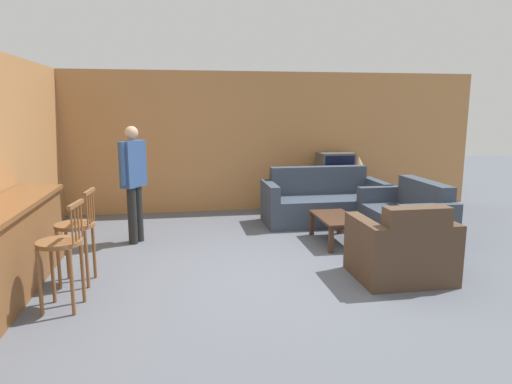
{
  "coord_description": "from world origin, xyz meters",
  "views": [
    {
      "loc": [
        -1.1,
        -4.91,
        1.93
      ],
      "look_at": [
        -0.13,
        0.87,
        0.85
      ],
      "focal_mm": 32.0,
      "sensor_mm": 36.0,
      "label": 1
    }
  ],
  "objects": [
    {
      "name": "bar_chair_near",
      "position": [
        -2.24,
        -0.48,
        0.59
      ],
      "size": [
        0.47,
        0.47,
        1.06
      ],
      "color": "brown",
      "rests_on": "ground_plane"
    },
    {
      "name": "table_lamp",
      "position": [
        2.26,
        3.27,
        0.9
      ],
      "size": [
        0.23,
        0.23,
        0.48
      ],
      "color": "brown",
      "rests_on": "tv_unit"
    },
    {
      "name": "bar_counter",
      "position": [
        -2.88,
        -0.12,
        0.48
      ],
      "size": [
        0.55,
        2.76,
        0.96
      ],
      "color": "brown",
      "rests_on": "ground_plane"
    },
    {
      "name": "tv_unit",
      "position": [
        1.8,
        3.27,
        0.28
      ],
      "size": [
        1.19,
        0.53,
        0.55
      ],
      "color": "#513823",
      "rests_on": "ground_plane"
    },
    {
      "name": "loveseat_right",
      "position": [
        2.17,
        1.16,
        0.32
      ],
      "size": [
        0.85,
        1.55,
        0.89
      ],
      "color": "#384251",
      "rests_on": "ground_plane"
    },
    {
      "name": "armchair_near",
      "position": [
        1.37,
        -0.28,
        0.33
      ],
      "size": [
        1.03,
        0.87,
        0.9
      ],
      "color": "#4C3828",
      "rests_on": "ground_plane"
    },
    {
      "name": "bar_chair_mid",
      "position": [
        -2.24,
        0.19,
        0.59
      ],
      "size": [
        0.45,
        0.45,
        1.06
      ],
      "color": "brown",
      "rests_on": "ground_plane"
    },
    {
      "name": "wall_left",
      "position": [
        -3.21,
        1.33,
        1.3
      ],
      "size": [
        0.08,
        8.65,
        2.6
      ],
      "color": "#B27A47",
      "rests_on": "ground_plane"
    },
    {
      "name": "tv",
      "position": [
        1.8,
        3.27,
        0.83
      ],
      "size": [
        0.63,
        0.49,
        0.56
      ],
      "color": "#4C4C4C",
      "rests_on": "tv_unit"
    },
    {
      "name": "coffee_table",
      "position": [
        1.11,
        1.22,
        0.33
      ],
      "size": [
        0.53,
        0.99,
        0.39
      ],
      "color": "#472D1E",
      "rests_on": "ground_plane"
    },
    {
      "name": "couch_far",
      "position": [
        1.3,
        2.43,
        0.33
      ],
      "size": [
        2.02,
        0.92,
        0.93
      ],
      "color": "#384251",
      "rests_on": "ground_plane"
    },
    {
      "name": "person_by_window",
      "position": [
        -1.75,
        1.71,
        0.96
      ],
      "size": [
        0.36,
        0.48,
        1.68
      ],
      "color": "black",
      "rests_on": "ground_plane"
    },
    {
      "name": "wall_back",
      "position": [
        0.0,
        3.65,
        1.3
      ],
      "size": [
        9.4,
        0.08,
        2.6
      ],
      "color": "#B27A47",
      "rests_on": "ground_plane"
    },
    {
      "name": "ground_plane",
      "position": [
        0.0,
        0.0,
        0.0
      ],
      "size": [
        24.0,
        24.0,
        0.0
      ],
      "primitive_type": "plane",
      "color": "#565B66"
    }
  ]
}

